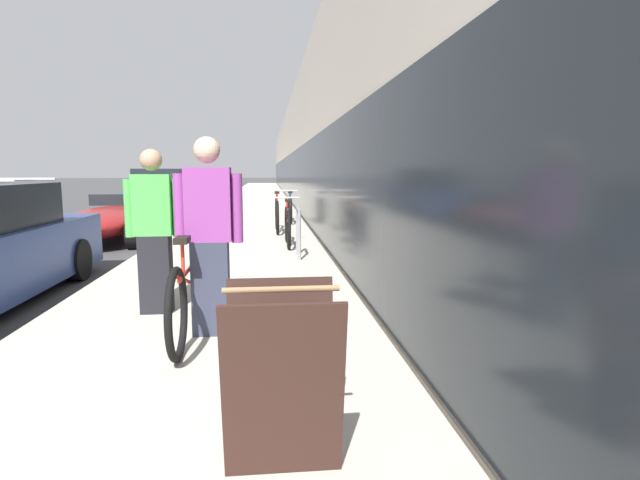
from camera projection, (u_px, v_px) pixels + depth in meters
sidewalk_slab at (255, 202)px, 24.41m from camera, size 3.33×70.00×0.13m
storefront_facade at (360, 158)px, 32.65m from camera, size 10.01×70.00×4.82m
tandem_bicycle at (195, 282)px, 4.75m from camera, size 0.52×2.71×0.92m
person_rider at (209, 237)px, 4.36m from camera, size 0.59×0.23×1.73m
person_bystander at (154, 232)px, 5.04m from camera, size 0.56×0.22×1.66m
bike_rack_hoop at (298, 227)px, 8.30m from camera, size 0.05×0.60×0.84m
cruiser_bike_nearest at (288, 226)px, 9.67m from camera, size 0.52×1.69×0.93m
cruiser_bike_middle at (277, 215)px, 11.85m from camera, size 0.52×1.85×0.98m
cruiser_bike_farthest at (290, 209)px, 14.07m from camera, size 0.52×1.74×0.89m
sandwich_board_sign at (282, 375)px, 2.44m from camera, size 0.56×0.56×0.90m
vintage_roadster_curbside at (110, 222)px, 11.08m from camera, size 1.79×3.86×1.04m
parked_sedan_far at (163, 197)px, 16.28m from camera, size 1.77×4.42×1.64m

